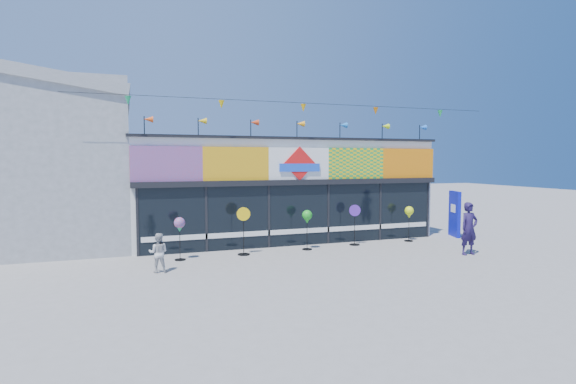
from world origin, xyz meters
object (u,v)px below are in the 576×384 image
spinner_3 (355,224)px  child (158,253)px  spinner_2 (307,218)px  blue_sign (455,214)px  spinner_4 (409,213)px  spinner_0 (180,226)px  adult_man (469,229)px  spinner_1 (244,230)px

spinner_3 → child: size_ratio=1.36×
spinner_2 → spinner_3: bearing=6.2°
blue_sign → spinner_4: blue_sign is taller
spinner_2 → spinner_4: 4.46m
blue_sign → spinner_0: bearing=-158.3°
blue_sign → spinner_2: bearing=-157.6°
adult_man → spinner_0: bearing=165.6°
spinner_0 → spinner_2: bearing=2.6°
blue_sign → child: bearing=-152.1°
spinner_4 → adult_man: adult_man is taller
spinner_0 → child: spinner_0 is taller
adult_man → child: 10.20m
blue_sign → spinner_4: bearing=-154.5°
spinner_2 → child: 5.53m
spinner_1 → spinner_2: (2.37, 0.10, 0.29)m
spinner_3 → adult_man: size_ratio=0.86×
spinner_3 → adult_man: adult_man is taller
spinner_4 → adult_man: 2.91m
spinner_2 → spinner_1: bearing=-177.6°
blue_sign → spinner_3: 4.92m
spinner_0 → spinner_3: size_ratio=0.90×
spinner_2 → child: bearing=-163.1°
spinner_0 → adult_man: adult_man is taller
spinner_4 → adult_man: bearing=-81.8°
spinner_3 → child: spinner_3 is taller
spinner_0 → adult_man: (9.38, -2.46, -0.22)m
spinner_1 → adult_man: size_ratio=0.91×
spinner_4 → spinner_0: bearing=-177.4°
spinner_2 → adult_man: bearing=-28.7°
spinner_1 → child: bearing=-152.6°
spinner_1 → spinner_3: spinner_1 is taller
adult_man → child: (-10.14, 1.07, -0.33)m
child → adult_man: bearing=-172.9°
spinner_2 → spinner_3: (2.04, 0.22, -0.34)m
spinner_3 → spinner_4: 2.44m
spinner_3 → spinner_1: bearing=-175.8°
spinner_1 → spinner_4: bearing=2.6°
spinner_2 → spinner_4: (4.46, 0.21, -0.03)m
spinner_4 → child: bearing=-169.5°
spinner_1 → adult_man: (7.24, -2.56, 0.04)m
spinner_2 → child: size_ratio=1.27×
spinner_2 → spinner_4: spinner_2 is taller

